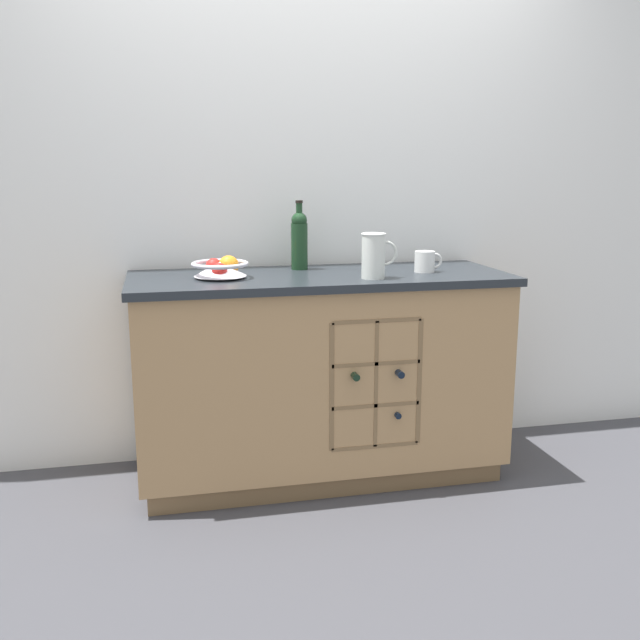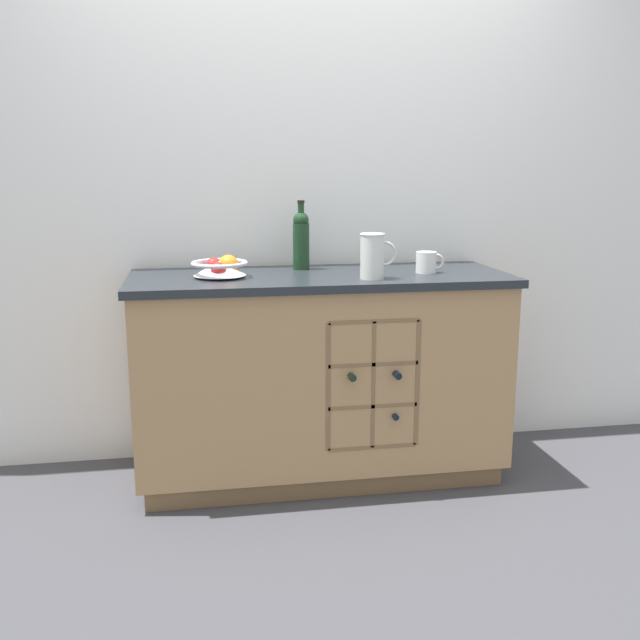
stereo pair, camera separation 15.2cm
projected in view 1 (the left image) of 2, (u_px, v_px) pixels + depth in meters
ground_plane at (320, 473)px, 3.30m from camera, size 14.00×14.00×0.00m
back_wall at (303, 191)px, 3.38m from camera, size 4.40×0.06×2.55m
kitchen_island at (321, 375)px, 3.20m from camera, size 1.65×0.65×0.93m
fruit_bowl at (221, 268)px, 2.99m from camera, size 0.24×0.24×0.09m
white_pitcher at (374, 255)px, 2.97m from camera, size 0.16×0.10×0.19m
ceramic_mug at (425, 262)px, 3.17m from camera, size 0.13×0.09×0.09m
standing_wine_bottle at (299, 239)px, 3.23m from camera, size 0.08×0.08×0.31m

